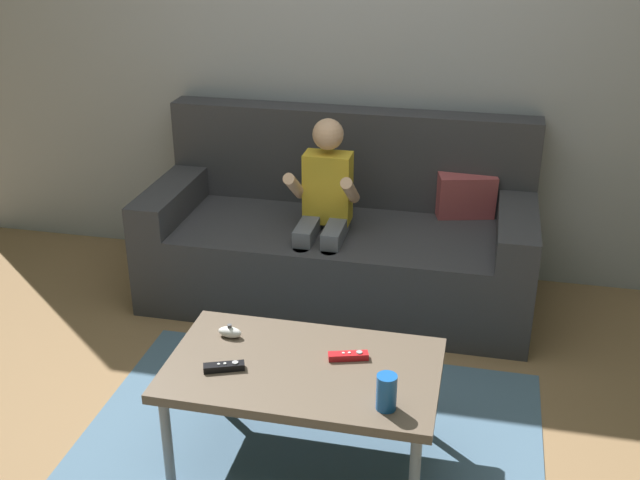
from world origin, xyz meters
TOP-DOWN VIEW (x-y plane):
  - ground_plane at (0.00, 0.00)m, footprint 9.70×9.70m
  - wall_back at (0.00, 1.72)m, footprint 4.85×0.05m
  - couch at (-0.03, 1.34)m, footprint 1.87×0.80m
  - person_seated_on_couch at (-0.08, 1.15)m, footprint 0.32×0.39m
  - coffee_table at (0.09, 0.05)m, footprint 0.94×0.57m
  - area_rug at (0.09, 0.05)m, footprint 1.72×1.45m
  - game_remote_red_near_edge at (0.24, 0.12)m, footprint 0.14×0.08m
  - nunchuk_white at (-0.22, 0.17)m, footprint 0.09×0.05m
  - game_remote_black_far_corner at (-0.17, -0.04)m, footprint 0.14×0.08m
  - soda_can at (0.40, -0.13)m, footprint 0.07×0.07m

SIDE VIEW (x-z plane):
  - ground_plane at x=0.00m, z-range 0.00..0.00m
  - area_rug at x=0.09m, z-range 0.00..0.01m
  - couch at x=-0.03m, z-range -0.15..0.75m
  - coffee_table at x=0.09m, z-range 0.17..0.57m
  - game_remote_red_near_edge at x=0.24m, z-range 0.40..0.43m
  - game_remote_black_far_corner at x=-0.17m, z-range 0.40..0.43m
  - nunchuk_white at x=-0.22m, z-range 0.40..0.45m
  - soda_can at x=0.40m, z-range 0.40..0.53m
  - person_seated_on_couch at x=-0.08m, z-range 0.07..1.01m
  - wall_back at x=0.00m, z-range 0.00..2.50m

